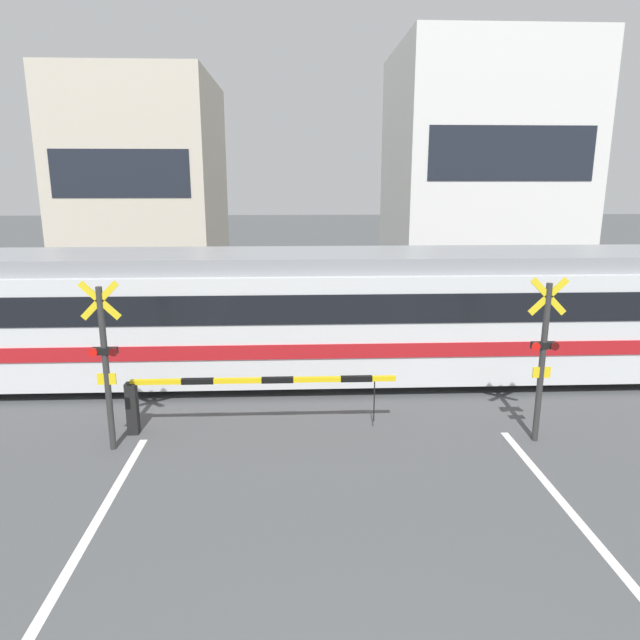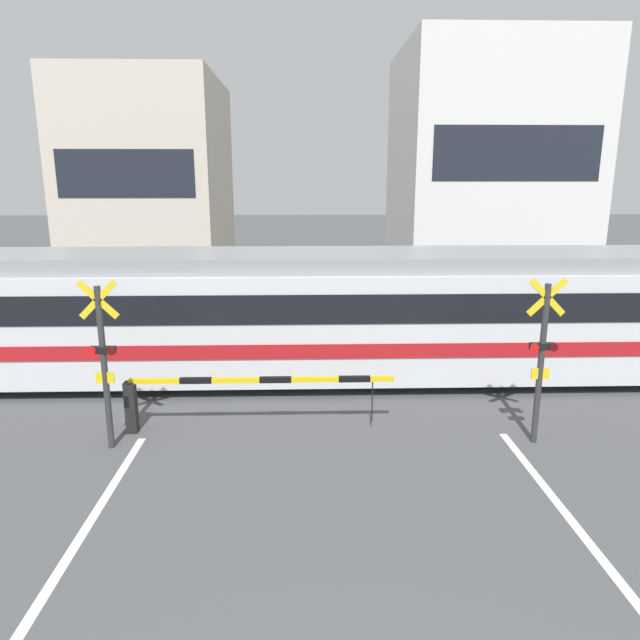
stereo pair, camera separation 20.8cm
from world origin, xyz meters
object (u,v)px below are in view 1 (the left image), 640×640
Objects in this scene: crossing_barrier_near at (214,392)px; crossing_barrier_far at (387,317)px; crossing_signal_left at (105,359)px; commuter_train at (330,311)px; crossing_signal_right at (543,353)px.

crossing_barrier_near and crossing_barrier_far have the same top height.
crossing_signal_left is at bearing -132.53° from crossing_barrier_far.
commuter_train reaches higher than crossing_signal_left.
commuter_train is 5.16m from crossing_signal_right.
commuter_train is 3.42m from crossing_barrier_far.
crossing_signal_right reaches higher than crossing_barrier_far.
crossing_barrier_far is (1.84, 2.77, -0.83)m from commuter_train.
commuter_train is at bearing 42.14° from crossing_signal_left.
crossing_signal_left is 1.00× the size of crossing_signal_right.
crossing_signal_left is at bearing 180.00° from crossing_signal_right.
commuter_train reaches higher than crossing_barrier_far.
crossing_barrier_far is 1.66× the size of crossing_signal_right.
crossing_signal_left is at bearing -137.86° from commuter_train.
crossing_signal_right is (5.95, -0.63, 0.87)m from crossing_barrier_near.
crossing_signal_left is (-1.75, -0.63, 0.87)m from crossing_barrier_near.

